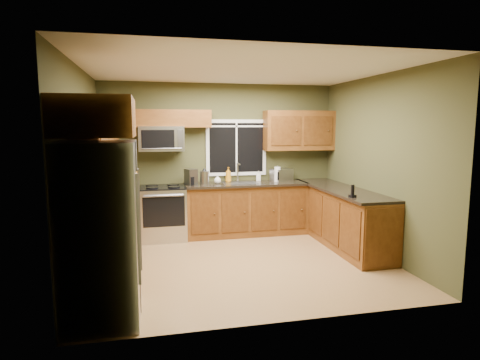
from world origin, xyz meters
name	(u,v)px	position (x,y,z in m)	size (l,w,h in m)	color
floor	(242,263)	(0.00, 0.00, 0.00)	(4.20, 4.20, 0.00)	olive
ceiling	(242,69)	(0.00, 0.00, 2.70)	(4.20, 4.20, 0.00)	white
back_wall	(220,159)	(0.00, 1.80, 1.35)	(4.20, 4.20, 0.00)	#3E3F21
front_wall	(284,189)	(0.00, -1.80, 1.35)	(4.20, 4.20, 0.00)	#3E3F21
left_wall	(82,173)	(-2.10, 0.00, 1.35)	(3.60, 3.60, 0.00)	#3E3F21
right_wall	(378,166)	(2.10, 0.00, 1.35)	(3.60, 3.60, 0.00)	#3E3F21
window	(236,148)	(0.30, 1.78, 1.55)	(1.12, 0.03, 1.02)	white
base_cabinets_left	(113,231)	(-1.80, 0.48, 0.45)	(0.60, 2.65, 0.90)	brown
countertop_left	(113,199)	(-1.78, 0.48, 0.92)	(0.65, 2.65, 0.04)	black
base_cabinets_back	(246,209)	(0.42, 1.50, 0.45)	(2.17, 0.60, 0.90)	brown
countertop_back	(246,184)	(0.42, 1.48, 0.92)	(2.17, 0.65, 0.04)	black
base_cabinets_peninsula	(341,217)	(1.80, 0.54, 0.45)	(0.60, 2.52, 0.90)	brown
countertop_peninsula	(340,189)	(1.78, 0.55, 0.92)	(0.65, 2.50, 0.04)	black
upper_cabinets_left	(98,132)	(-1.94, 0.48, 1.86)	(0.33, 2.65, 0.72)	brown
upper_cabinets_back_left	(173,119)	(-0.85, 1.64, 2.07)	(1.30, 0.33, 0.30)	brown
upper_cabinets_back_right	(299,131)	(1.45, 1.64, 1.86)	(1.30, 0.33, 0.72)	brown
upper_cabinet_over_fridge	(95,117)	(-1.74, -1.30, 2.03)	(0.72, 0.90, 0.38)	brown
refrigerator	(101,232)	(-1.74, -1.30, 0.90)	(0.74, 0.90, 1.80)	#B7B7BC
range	(163,213)	(-1.05, 1.47, 0.47)	(0.76, 0.69, 0.94)	#B7B7BC
microwave	(161,139)	(-1.05, 1.61, 1.73)	(0.76, 0.41, 0.42)	#B7B7BC
sink	(240,182)	(0.30, 1.49, 0.95)	(0.60, 0.42, 0.36)	slate
toaster_oven	(282,175)	(1.12, 1.62, 1.05)	(0.43, 0.39, 0.22)	#B7B7BC
coffee_maker	(191,177)	(-0.57, 1.44, 1.07)	(0.23, 0.26, 0.27)	slate
kettle	(204,177)	(-0.34, 1.43, 1.07)	(0.20, 0.20, 0.29)	#B7B7BC
paper_towel_roll	(277,174)	(1.01, 1.52, 1.07)	(0.13, 0.13, 0.29)	white
soap_bottle_a	(228,175)	(0.12, 1.64, 1.08)	(0.10, 0.10, 0.27)	#C87C12
soap_bottle_b	(259,176)	(0.70, 1.70, 1.03)	(0.08, 0.08, 0.18)	white
soap_bottle_c	(217,179)	(-0.10, 1.50, 1.02)	(0.12, 0.12, 0.15)	white
cordless_phone	(353,194)	(1.55, -0.27, 0.99)	(0.10, 0.10, 0.18)	black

